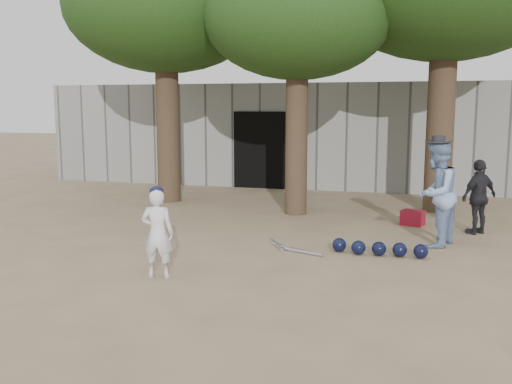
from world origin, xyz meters
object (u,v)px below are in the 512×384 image
(spectator_blue, at_px, (436,194))
(spectator_dark, at_px, (479,197))
(boy_player, at_px, (158,233))
(red_bag, at_px, (413,218))

(spectator_blue, bearing_deg, spectator_dark, 167.10)
(spectator_blue, xyz_separation_m, spectator_dark, (0.80, 1.20, -0.21))
(boy_player, relative_size, spectator_dark, 0.89)
(spectator_blue, bearing_deg, boy_player, -31.29)
(boy_player, xyz_separation_m, red_bag, (3.36, 4.58, -0.47))
(red_bag, bearing_deg, spectator_blue, -77.38)
(boy_player, xyz_separation_m, spectator_dark, (4.53, 4.13, 0.07))
(boy_player, bearing_deg, spectator_blue, -151.48)
(spectator_blue, relative_size, spectator_dark, 1.30)
(boy_player, distance_m, spectator_blue, 4.75)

